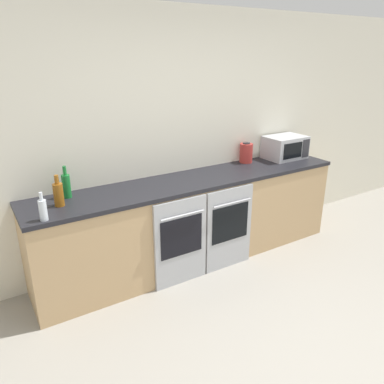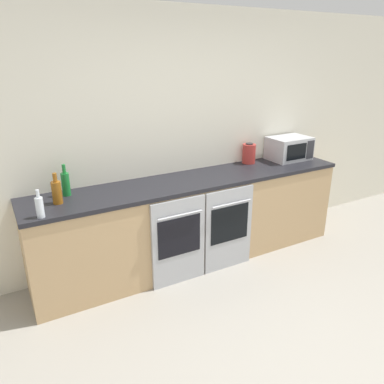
{
  "view_description": "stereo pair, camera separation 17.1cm",
  "coord_description": "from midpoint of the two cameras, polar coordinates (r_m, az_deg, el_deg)",
  "views": [
    {
      "loc": [
        -1.95,
        -1.33,
        2.15
      ],
      "look_at": [
        -0.03,
        1.76,
        0.8
      ],
      "focal_mm": 35.0,
      "sensor_mm": 36.0,
      "label": 1
    },
    {
      "loc": [
        -1.8,
        -1.41,
        2.15
      ],
      "look_at": [
        -0.03,
        1.76,
        0.8
      ],
      "focal_mm": 35.0,
      "sensor_mm": 36.0,
      "label": 2
    }
  ],
  "objects": [
    {
      "name": "kettle",
      "position": [
        4.44,
        9.77,
        5.8
      ],
      "size": [
        0.15,
        0.15,
        0.23
      ],
      "color": "#B2332D",
      "rests_on": "counter_back"
    },
    {
      "name": "counter_back",
      "position": [
        4.02,
        1.65,
        -4.31
      ],
      "size": [
        3.42,
        0.63,
        0.94
      ],
      "color": "tan",
      "rests_on": "ground_plane"
    },
    {
      "name": "oven_left",
      "position": [
        3.62,
        -0.67,
        -7.61
      ],
      "size": [
        0.56,
        0.06,
        0.89
      ],
      "color": "#A8AAAF",
      "rests_on": "ground_plane"
    },
    {
      "name": "bottle_clear",
      "position": [
        3.11,
        -20.76,
        -2.13
      ],
      "size": [
        0.06,
        0.06,
        0.23
      ],
      "color": "silver",
      "rests_on": "counter_back"
    },
    {
      "name": "bottle_green",
      "position": [
        3.51,
        -17.39,
        1.26
      ],
      "size": [
        0.07,
        0.07,
        0.29
      ],
      "color": "#19722D",
      "rests_on": "counter_back"
    },
    {
      "name": "bottle_amber",
      "position": [
        3.34,
        -18.55,
        0.03
      ],
      "size": [
        0.08,
        0.08,
        0.27
      ],
      "color": "#8C5114",
      "rests_on": "counter_back"
    },
    {
      "name": "oven_right",
      "position": [
        3.89,
        6.87,
        -5.6
      ],
      "size": [
        0.56,
        0.06,
        0.89
      ],
      "color": "#A8AAAF",
      "rests_on": "ground_plane"
    },
    {
      "name": "microwave",
      "position": [
        4.7,
        15.58,
        6.43
      ],
      "size": [
        0.49,
        0.35,
        0.27
      ],
      "color": "#B7BABF",
      "rests_on": "counter_back"
    },
    {
      "name": "ground_plane",
      "position": [
        3.17,
        19.57,
        -23.81
      ],
      "size": [
        16.0,
        16.0,
        0.0
      ],
      "primitive_type": "plane",
      "color": "gray"
    },
    {
      "name": "wall_back",
      "position": [
        4.03,
        -0.67,
        8.24
      ],
      "size": [
        10.0,
        0.06,
        2.6
      ],
      "color": "silver",
      "rests_on": "ground_plane"
    }
  ]
}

